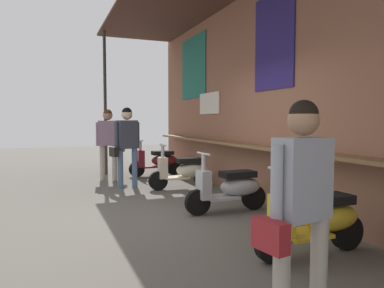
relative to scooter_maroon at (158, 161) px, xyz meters
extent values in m
plane|color=#605B54|center=(4.03, -1.08, -0.39)|extent=(31.77, 31.77, 0.00)
cube|color=#8C5B44|center=(4.03, 0.94, 1.59)|extent=(11.35, 0.25, 3.95)
cube|color=brown|center=(4.03, 0.64, 0.62)|extent=(10.21, 0.36, 0.05)
cube|color=#236B5B|center=(0.48, 0.80, 2.42)|extent=(1.56, 0.02, 1.56)
cube|color=navy|center=(4.02, 0.80, 2.37)|extent=(1.10, 0.02, 1.58)
cube|color=beige|center=(1.48, 0.80, 1.47)|extent=(1.05, 0.03, 0.49)
cylinder|color=#332D28|center=(-0.73, -1.25, 1.54)|extent=(0.08, 0.08, 3.86)
ellipsoid|color=maroon|center=(0.00, 0.17, 0.01)|extent=(0.39, 0.70, 0.30)
cube|color=black|center=(0.00, 0.12, 0.21)|extent=(0.31, 0.55, 0.10)
cube|color=maroon|center=(0.00, -0.18, -0.14)|extent=(0.39, 0.50, 0.04)
cube|color=maroon|center=(0.01, -0.48, 0.08)|extent=(0.28, 0.16, 0.44)
cylinder|color=#B7B7BC|center=(0.01, -0.48, 0.21)|extent=(0.07, 0.07, 0.70)
cylinder|color=#B7B7BC|center=(0.01, -0.48, 0.56)|extent=(0.46, 0.04, 0.04)
cylinder|color=black|center=(0.01, -0.58, -0.19)|extent=(0.10, 0.40, 0.40)
cylinder|color=black|center=(0.00, 0.42, -0.19)|extent=(0.10, 0.40, 0.40)
ellipsoid|color=beige|center=(1.99, 0.17, 0.01)|extent=(0.42, 0.72, 0.30)
cube|color=black|center=(1.99, 0.12, 0.21)|extent=(0.33, 0.57, 0.10)
cube|color=beige|center=(1.97, -0.18, -0.14)|extent=(0.41, 0.52, 0.04)
cube|color=beige|center=(1.95, -0.48, 0.08)|extent=(0.29, 0.18, 0.44)
cylinder|color=#B7B7BC|center=(1.95, -0.48, 0.21)|extent=(0.07, 0.07, 0.70)
cylinder|color=#B7B7BC|center=(1.95, -0.48, 0.56)|extent=(0.46, 0.07, 0.04)
cylinder|color=black|center=(1.94, -0.58, -0.19)|extent=(0.13, 0.41, 0.40)
cylinder|color=black|center=(2.01, 0.42, -0.19)|extent=(0.13, 0.41, 0.40)
ellipsoid|color=#B2B5BA|center=(4.09, 0.17, 0.01)|extent=(0.39, 0.70, 0.30)
cube|color=black|center=(4.09, 0.12, 0.21)|extent=(0.30, 0.55, 0.10)
cube|color=#B2B5BA|center=(4.09, -0.18, -0.14)|extent=(0.38, 0.50, 0.04)
cube|color=#B2B5BA|center=(4.09, -0.48, 0.08)|extent=(0.28, 0.16, 0.44)
cylinder|color=#B7B7BC|center=(4.09, -0.48, 0.21)|extent=(0.07, 0.07, 0.70)
cylinder|color=#B7B7BC|center=(4.09, -0.48, 0.56)|extent=(0.46, 0.04, 0.04)
cylinder|color=black|center=(4.09, -0.58, -0.19)|extent=(0.10, 0.40, 0.40)
cylinder|color=black|center=(4.08, 0.42, -0.19)|extent=(0.10, 0.40, 0.40)
ellipsoid|color=gold|center=(6.08, 0.17, 0.01)|extent=(0.39, 0.70, 0.30)
cube|color=black|center=(6.08, 0.12, 0.21)|extent=(0.31, 0.55, 0.10)
cube|color=gold|center=(6.09, -0.18, -0.14)|extent=(0.39, 0.50, 0.04)
cube|color=gold|center=(6.09, -0.48, 0.08)|extent=(0.28, 0.16, 0.44)
cylinder|color=#B7B7BC|center=(6.09, -0.48, 0.21)|extent=(0.07, 0.07, 0.70)
cylinder|color=#B7B7BC|center=(6.09, -0.48, 0.56)|extent=(0.46, 0.04, 0.04)
cylinder|color=black|center=(6.09, -0.58, -0.19)|extent=(0.10, 0.40, 0.40)
cylinder|color=black|center=(6.08, 0.42, -0.19)|extent=(0.10, 0.40, 0.40)
cylinder|color=#ADA393|center=(7.19, -0.95, 0.01)|extent=(0.12, 0.12, 0.79)
cylinder|color=#ADA393|center=(7.17, -1.25, 0.01)|extent=(0.12, 0.12, 0.79)
cube|color=#999EA8|center=(7.18, -1.10, 0.68)|extent=(0.26, 0.42, 0.56)
sphere|color=#A37556|center=(7.18, -1.10, 1.08)|extent=(0.21, 0.21, 0.21)
sphere|color=black|center=(7.18, -1.10, 1.11)|extent=(0.20, 0.20, 0.20)
cylinder|color=#999EA8|center=(7.14, -0.87, 0.66)|extent=(0.08, 0.08, 0.53)
cylinder|color=#999EA8|center=(7.22, -1.34, 0.66)|extent=(0.08, 0.08, 0.53)
cube|color=maroon|center=(7.25, -1.40, 0.34)|extent=(0.27, 0.14, 0.20)
cylinder|color=#ADA393|center=(0.20, -1.48, 0.04)|extent=(0.12, 0.12, 0.85)
cylinder|color=#ADA393|center=(0.40, -1.22, 0.04)|extent=(0.12, 0.12, 0.85)
cube|color=gray|center=(0.30, -1.35, 0.76)|extent=(0.35, 0.47, 0.60)
sphere|color=#A37556|center=(0.30, -1.35, 1.19)|extent=(0.23, 0.23, 0.23)
sphere|color=#472D19|center=(0.30, -1.35, 1.23)|extent=(0.21, 0.21, 0.21)
cylinder|color=gray|center=(0.21, -1.58, 0.74)|extent=(0.08, 0.08, 0.57)
cylinder|color=gray|center=(0.39, -1.11, 0.74)|extent=(0.08, 0.08, 0.57)
cube|color=#4C4C51|center=(0.40, -1.04, 0.41)|extent=(0.28, 0.19, 0.20)
cylinder|color=slate|center=(1.40, -0.95, 0.04)|extent=(0.12, 0.12, 0.86)
cylinder|color=slate|center=(1.45, -1.27, 0.04)|extent=(0.12, 0.12, 0.86)
cube|color=#383D4C|center=(1.43, -1.11, 0.77)|extent=(0.31, 0.47, 0.61)
sphere|color=beige|center=(1.43, -1.11, 1.20)|extent=(0.23, 0.23, 0.23)
sphere|color=black|center=(1.43, -1.11, 1.24)|extent=(0.21, 0.21, 0.21)
cylinder|color=#383D4C|center=(1.36, -0.87, 0.75)|extent=(0.08, 0.08, 0.57)
cylinder|color=#383D4C|center=(1.49, -1.36, 0.75)|extent=(0.08, 0.08, 0.57)
cube|color=black|center=(1.53, -1.42, 0.41)|extent=(0.28, 0.17, 0.20)
camera|label=1|loc=(9.17, -2.70, 1.08)|focal=33.94mm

